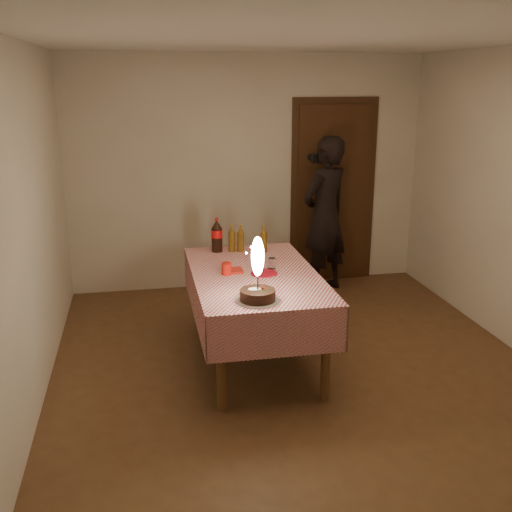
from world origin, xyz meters
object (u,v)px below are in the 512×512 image
object	(u,v)px
amber_bottle_left	(232,239)
photographer	(325,215)
cola_bottle	(217,235)
clear_cup	(272,263)
red_plate	(264,273)
red_cup	(227,269)
amber_bottle_mid	(241,239)
dining_table	(255,285)
amber_bottle_right	(264,239)
birthday_cake	(258,284)

from	to	relation	value
amber_bottle_left	photographer	distance (m)	1.51
cola_bottle	photographer	bearing A→B (deg)	34.54
clear_cup	amber_bottle_left	distance (m)	0.63
red_plate	photographer	xyz separation A→B (m)	(1.03, 1.64, 0.08)
red_plate	red_cup	size ratio (longest dim) A/B	2.20
red_plate	amber_bottle_mid	distance (m)	0.71
clear_cup	amber_bottle_left	world-z (taller)	amber_bottle_left
amber_bottle_mid	red_plate	bearing A→B (deg)	-83.75
dining_table	amber_bottle_left	distance (m)	0.72
dining_table	amber_bottle_mid	bearing A→B (deg)	90.46
amber_bottle_mid	dining_table	bearing A→B (deg)	-89.54
clear_cup	photographer	world-z (taller)	photographer
cola_bottle	amber_bottle_right	bearing A→B (deg)	-12.77
red_plate	red_cup	xyz separation A→B (m)	(-0.30, 0.04, 0.05)
red_plate	red_cup	distance (m)	0.31
red_cup	amber_bottle_mid	size ratio (longest dim) A/B	0.39
birthday_cake	red_cup	bearing A→B (deg)	101.63
birthday_cake	red_plate	xyz separation A→B (m)	(0.17, 0.60, -0.12)
cola_bottle	amber_bottle_left	world-z (taller)	cola_bottle
red_cup	photographer	world-z (taller)	photographer
clear_cup	photographer	bearing A→B (deg)	58.08
birthday_cake	clear_cup	size ratio (longest dim) A/B	5.31
dining_table	amber_bottle_right	size ratio (longest dim) A/B	6.75
birthday_cake	photographer	bearing A→B (deg)	61.67
red_plate	amber_bottle_mid	xyz separation A→B (m)	(-0.08, 0.69, 0.11)
clear_cup	red_plate	bearing A→B (deg)	-125.22
red_cup	cola_bottle	bearing A→B (deg)	88.96
amber_bottle_left	clear_cup	bearing A→B (deg)	-66.92
clear_cup	amber_bottle_right	xyz separation A→B (m)	(0.04, 0.50, 0.07)
amber_bottle_left	red_plate	bearing A→B (deg)	-77.74
photographer	amber_bottle_mid	bearing A→B (deg)	-139.50
dining_table	amber_bottle_left	size ratio (longest dim) A/B	6.75
photographer	clear_cup	bearing A→B (deg)	-121.92
birthday_cake	cola_bottle	xyz separation A→B (m)	(-0.12, 1.32, 0.03)
red_cup	amber_bottle_left	bearing A→B (deg)	77.40
cola_bottle	photographer	xyz separation A→B (m)	(1.32, 0.91, -0.07)
amber_bottle_mid	photographer	xyz separation A→B (m)	(1.11, 0.95, -0.03)
cola_bottle	amber_bottle_mid	size ratio (longest dim) A/B	1.25
dining_table	amber_bottle_right	bearing A→B (deg)	71.64
red_plate	clear_cup	world-z (taller)	clear_cup
birthday_cake	red_plate	world-z (taller)	birthday_cake
amber_bottle_left	amber_bottle_right	bearing A→B (deg)	-15.30
red_cup	photographer	xyz separation A→B (m)	(1.34, 1.60, 0.03)
dining_table	red_plate	xyz separation A→B (m)	(0.07, -0.03, 0.11)
red_cup	clear_cup	distance (m)	0.41
dining_table	clear_cup	bearing A→B (deg)	30.67
red_plate	photographer	bearing A→B (deg)	57.81
amber_bottle_mid	red_cup	bearing A→B (deg)	-109.30
amber_bottle_left	amber_bottle_right	world-z (taller)	same
clear_cup	dining_table	bearing A→B (deg)	-149.33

